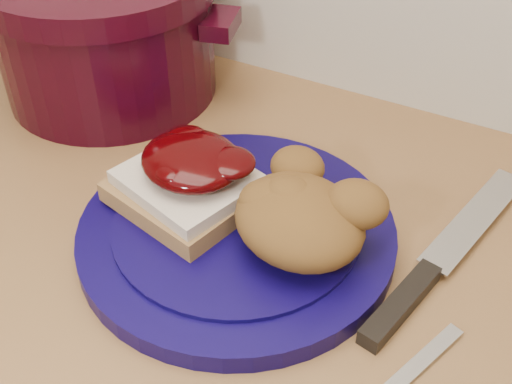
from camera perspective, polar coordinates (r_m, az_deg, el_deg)
The scene contains 6 objects.
plate at distance 0.61m, azimuth -1.71°, elevation -3.64°, with size 0.30×0.30×0.02m, color #0A043B.
sandwich at distance 0.61m, azimuth -6.04°, elevation 1.26°, with size 0.15×0.14×0.06m.
stuffing_mound at distance 0.56m, azimuth 3.87°, elevation -2.53°, with size 0.12×0.11×0.06m, color brown.
chef_knife at distance 0.59m, azimuth 14.61°, elevation -7.46°, with size 0.08×0.28×0.02m.
dutch_oven at distance 0.83m, azimuth -13.20°, elevation 13.78°, with size 0.34×0.34×0.18m.
pepper_grinder at distance 0.87m, azimuth -16.25°, elevation 13.50°, with size 0.07×0.07×0.13m.
Camera 1 is at (0.24, 1.11, 1.33)m, focal length 45.00 mm.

